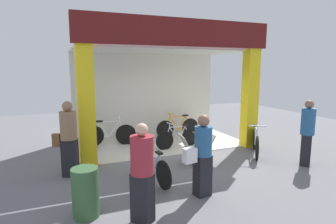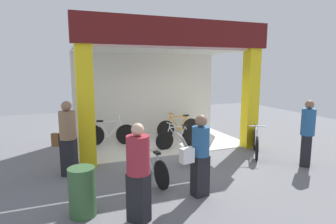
# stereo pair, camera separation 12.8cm
# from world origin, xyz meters

# --- Properties ---
(ground_plane) EXTENTS (18.65, 18.65, 0.00)m
(ground_plane) POSITION_xyz_m (0.00, 0.00, 0.00)
(ground_plane) COLOR slate
(ground_plane) RESTS_ON ground
(shop_facade) EXTENTS (5.53, 3.15, 3.77)m
(shop_facade) POSITION_xyz_m (0.00, 1.48, 2.02)
(shop_facade) COLOR beige
(shop_facade) RESTS_ON ground
(bicycle_inside_0) EXTENTS (1.66, 0.55, 0.94)m
(bicycle_inside_0) POSITION_xyz_m (-1.61, 1.75, 0.37)
(bicycle_inside_0) COLOR black
(bicycle_inside_0) RESTS_ON ground
(bicycle_inside_1) EXTENTS (1.65, 0.45, 0.91)m
(bicycle_inside_1) POSITION_xyz_m (0.87, 1.90, 0.36)
(bicycle_inside_1) COLOR black
(bicycle_inside_1) RESTS_ON ground
(bicycle_inside_2) EXTENTS (1.48, 0.41, 0.82)m
(bicycle_inside_2) POSITION_xyz_m (0.30, 0.65, 0.33)
(bicycle_inside_2) COLOR black
(bicycle_inside_2) RESTS_ON ground
(bicycle_parked_0) EXTENTS (1.00, 1.40, 0.92)m
(bicycle_parked_0) POSITION_xyz_m (2.12, -0.78, 0.37)
(bicycle_parked_0) COLOR black
(bicycle_parked_0) RESTS_ON ground
(bicycle_parked_1) EXTENTS (0.43, 1.55, 0.85)m
(bicycle_parked_1) POSITION_xyz_m (-1.25, -1.51, 0.34)
(bicycle_parked_1) COLOR black
(bicycle_parked_1) RESTS_ON ground
(sandwich_board_sign) EXTENTS (0.94, 0.73, 0.80)m
(sandwich_board_sign) POSITION_xyz_m (0.19, -0.78, 0.39)
(sandwich_board_sign) COLOR silver
(sandwich_board_sign) RESTS_ON ground
(pedestrian_0) EXTENTS (0.53, 0.53, 1.64)m
(pedestrian_0) POSITION_xyz_m (-1.94, -2.98, 0.85)
(pedestrian_0) COLOR black
(pedestrian_0) RESTS_ON ground
(pedestrian_1) EXTENTS (0.47, 0.47, 1.69)m
(pedestrian_1) POSITION_xyz_m (2.72, -1.99, 0.87)
(pedestrian_1) COLOR black
(pedestrian_1) RESTS_ON ground
(pedestrian_2) EXTENTS (0.65, 0.39, 1.61)m
(pedestrian_2) POSITION_xyz_m (-0.59, -2.50, 0.83)
(pedestrian_2) COLOR black
(pedestrian_2) RESTS_ON ground
(pedestrian_3) EXTENTS (0.61, 0.49, 1.75)m
(pedestrian_3) POSITION_xyz_m (-2.93, -0.48, 0.91)
(pedestrian_3) COLOR black
(pedestrian_3) RESTS_ON ground
(trash_bin) EXTENTS (0.45, 0.45, 0.85)m
(trash_bin) POSITION_xyz_m (-2.78, -2.47, 0.42)
(trash_bin) COLOR #335933
(trash_bin) RESTS_ON ground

